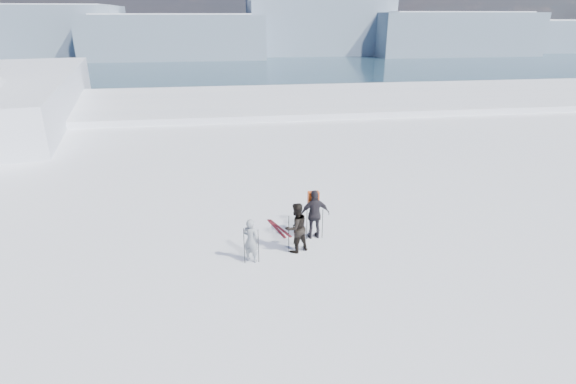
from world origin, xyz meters
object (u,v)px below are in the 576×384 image
object	(u,v)px
skier_grey	(251,240)
skis_loose	(278,228)
skier_pack	(315,214)
skier_dark	(296,228)

from	to	relation	value
skier_grey	skis_loose	world-z (taller)	skier_grey
skier_grey	skier_pack	world-z (taller)	skier_pack
skier_grey	skis_loose	xyz separation A→B (m)	(1.19, 2.25, -0.74)
skier_grey	skier_pack	bearing A→B (deg)	-118.63
skier_dark	skis_loose	bearing A→B (deg)	-103.18
skis_loose	skier_pack	bearing A→B (deg)	-37.19
skier_grey	skis_loose	bearing A→B (deg)	-85.55
skier_dark	skier_pack	world-z (taller)	skier_pack
skier_pack	skis_loose	xyz separation A→B (m)	(-1.21, 0.92, -0.91)
skier_grey	skier_dark	bearing A→B (deg)	-131.89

